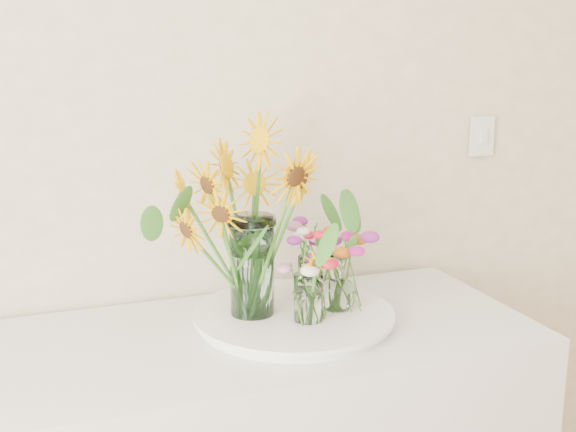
# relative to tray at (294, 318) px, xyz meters

# --- Properties ---
(tray) EXTENTS (0.47, 0.47, 0.02)m
(tray) POSITION_rel_tray_xyz_m (0.00, 0.00, 0.00)
(tray) COLOR white
(tray) RESTS_ON counter
(mason_jar) EXTENTS (0.13, 0.13, 0.25)m
(mason_jar) POSITION_rel_tray_xyz_m (-0.10, 0.02, 0.14)
(mason_jar) COLOR silver
(mason_jar) RESTS_ON tray
(sunflower_bouquet) EXTENTS (0.87, 0.87, 0.48)m
(sunflower_bouquet) POSITION_rel_tray_xyz_m (-0.10, 0.02, 0.25)
(sunflower_bouquet) COLOR #ECAD04
(sunflower_bouquet) RESTS_ON tray
(small_vase_a) EXTENTS (0.09, 0.09, 0.12)m
(small_vase_a) POSITION_rel_tray_xyz_m (0.01, -0.07, 0.07)
(small_vase_a) COLOR white
(small_vase_a) RESTS_ON tray
(wildflower_posy_a) EXTENTS (0.20, 0.20, 0.21)m
(wildflower_posy_a) POSITION_rel_tray_xyz_m (0.01, -0.07, 0.12)
(wildflower_posy_a) COLOR #D36312
(wildflower_posy_a) RESTS_ON tray
(small_vase_b) EXTENTS (0.11, 0.11, 0.14)m
(small_vase_b) POSITION_rel_tray_xyz_m (0.11, -0.02, 0.08)
(small_vase_b) COLOR white
(small_vase_b) RESTS_ON tray
(wildflower_posy_b) EXTENTS (0.23, 0.23, 0.23)m
(wildflower_posy_b) POSITION_rel_tray_xyz_m (0.11, -0.02, 0.13)
(wildflower_posy_b) COLOR #D36312
(wildflower_posy_b) RESTS_ON tray
(small_vase_c) EXTENTS (0.08, 0.08, 0.11)m
(small_vase_c) POSITION_rel_tray_xyz_m (0.08, 0.09, 0.07)
(small_vase_c) COLOR white
(small_vase_c) RESTS_ON tray
(wildflower_posy_c) EXTENTS (0.21, 0.21, 0.20)m
(wildflower_posy_c) POSITION_rel_tray_xyz_m (0.08, 0.09, 0.11)
(wildflower_posy_c) COLOR #D36312
(wildflower_posy_c) RESTS_ON tray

